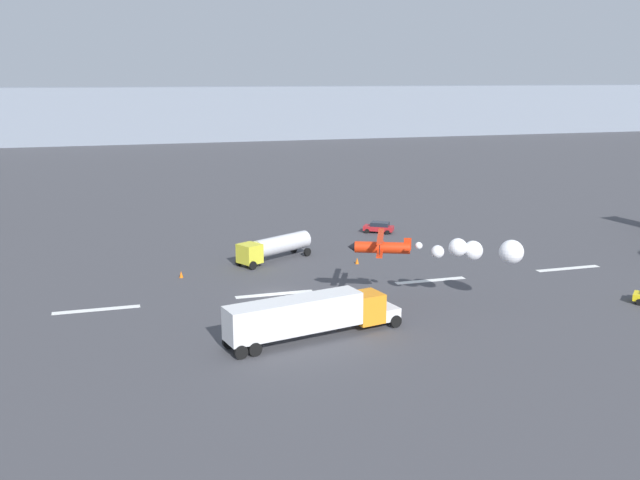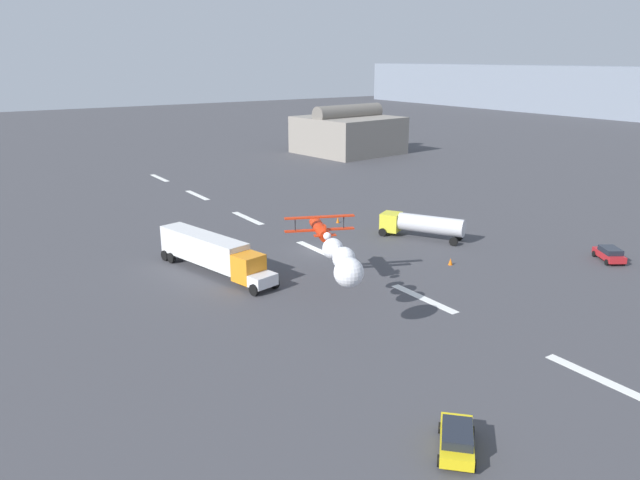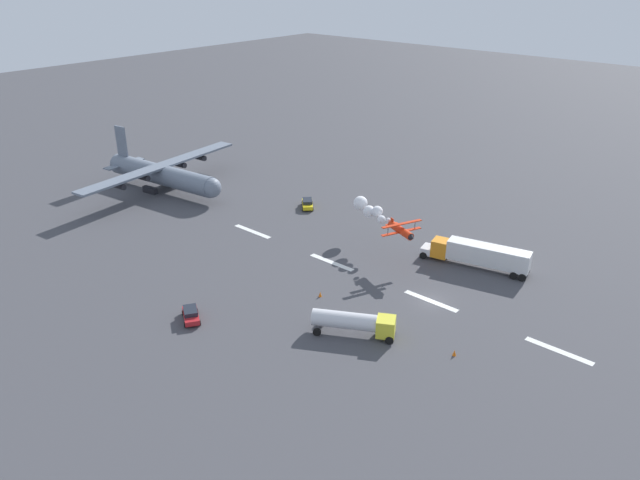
# 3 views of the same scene
# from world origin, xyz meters

# --- Properties ---
(ground_plane) EXTENTS (440.00, 440.00, 0.00)m
(ground_plane) POSITION_xyz_m (0.00, 0.00, 0.00)
(ground_plane) COLOR #424247
(ground_plane) RESTS_ON ground
(runway_stripe_2) EXTENTS (8.00, 0.90, 0.01)m
(runway_stripe_2) POSITION_xyz_m (-17.24, 0.00, 0.01)
(runway_stripe_2) COLOR white
(runway_stripe_2) RESTS_ON ground
(runway_stripe_3) EXTENTS (8.00, 0.90, 0.01)m
(runway_stripe_3) POSITION_xyz_m (0.00, 0.00, 0.01)
(runway_stripe_3) COLOR white
(runway_stripe_3) RESTS_ON ground
(runway_stripe_4) EXTENTS (8.00, 0.90, 0.01)m
(runway_stripe_4) POSITION_xyz_m (17.24, 0.00, 0.01)
(runway_stripe_4) COLOR white
(runway_stripe_4) RESTS_ON ground
(runway_stripe_5) EXTENTS (8.00, 0.90, 0.01)m
(runway_stripe_5) POSITION_xyz_m (34.48, 0.00, 0.01)
(runway_stripe_5) COLOR white
(runway_stripe_5) RESTS_ON ground
(cargo_transport_plane) EXTENTS (27.81, 37.63, 11.17)m
(cargo_transport_plane) POSITION_xyz_m (60.94, -2.27, 3.38)
(cargo_transport_plane) COLOR slate
(cargo_transport_plane) RESTS_ON ground
(stunt_biplane_red) EXTENTS (15.39, 9.16, 2.34)m
(stunt_biplane_red) POSITION_xyz_m (15.86, -8.77, 5.62)
(stunt_biplane_red) COLOR red
(semi_truck_orange) EXTENTS (16.01, 6.20, 3.70)m
(semi_truck_orange) POSITION_xyz_m (0.09, -12.89, 2.14)
(semi_truck_orange) COLOR silver
(semi_truck_orange) RESTS_ON ground
(fuel_tanker_truck) EXTENTS (9.95, 7.13, 2.90)m
(fuel_tanker_truck) POSITION_xyz_m (2.88, 12.89, 1.75)
(fuel_tanker_truck) COLOR yellow
(fuel_tanker_truck) RESTS_ON ground
(followme_car_yellow) EXTENTS (4.36, 4.40, 1.52)m
(followme_car_yellow) POSITION_xyz_m (34.69, -13.92, 0.81)
(followme_car_yellow) COLOR yellow
(followme_car_yellow) RESTS_ON ground
(airport_staff_sedan) EXTENTS (4.45, 3.73, 1.52)m
(airport_staff_sedan) POSITION_xyz_m (20.46, 23.81, 0.81)
(airport_staff_sedan) COLOR #B21E23
(airport_staff_sedan) RESTS_ON ground
(traffic_cone_near) EXTENTS (0.44, 0.44, 0.75)m
(traffic_cone_near) POSITION_xyz_m (-8.48, 8.78, 0.38)
(traffic_cone_near) COLOR orange
(traffic_cone_near) RESTS_ON ground
(traffic_cone_far) EXTENTS (0.44, 0.44, 0.75)m
(traffic_cone_far) POSITION_xyz_m (11.93, 8.78, 0.38)
(traffic_cone_far) COLOR orange
(traffic_cone_far) RESTS_ON ground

